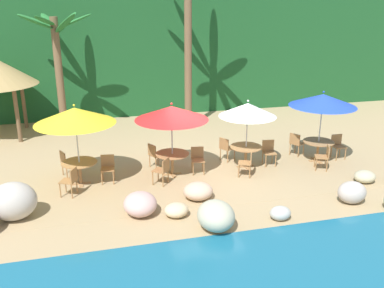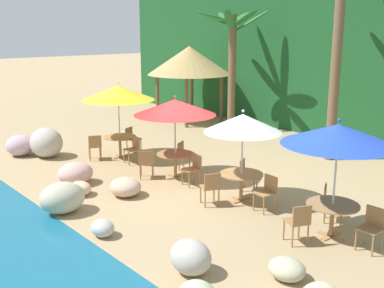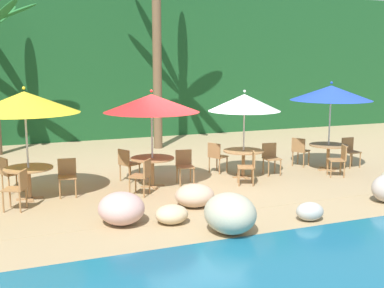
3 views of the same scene
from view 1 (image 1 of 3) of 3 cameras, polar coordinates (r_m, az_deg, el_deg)
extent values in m
plane|color=tan|center=(14.29, 1.45, -3.75)|extent=(120.00, 120.00, 0.00)
cube|color=tan|center=(14.29, 1.45, -3.73)|extent=(18.00, 5.20, 0.01)
cube|color=#194C23|center=(22.14, -4.92, 12.29)|extent=(28.00, 2.40, 6.00)
ellipsoid|color=#B4AF8E|center=(14.48, 22.30, -4.09)|extent=(0.69, 0.61, 0.38)
ellipsoid|color=#CEAA8E|center=(12.30, 0.83, -6.38)|extent=(0.86, 0.81, 0.49)
ellipsoid|color=#B3B297|center=(10.73, 3.25, -9.64)|extent=(0.94, 1.10, 0.74)
ellipsoid|color=#B4ABA1|center=(12.07, -23.03, -7.12)|extent=(1.22, 1.07, 1.01)
ellipsoid|color=#B6ABA1|center=(12.88, 20.79, -6.12)|extent=(0.82, 0.69, 0.64)
ellipsoid|color=#B3B2A9|center=(11.47, 11.83, -9.13)|extent=(0.57, 0.47, 0.37)
ellipsoid|color=#D0B78E|center=(11.38, -2.13, -8.92)|extent=(0.65, 0.58, 0.37)
ellipsoid|color=#CCA099|center=(11.50, -7.01, -8.04)|extent=(0.90, 1.00, 0.62)
cylinder|color=silver|center=(13.39, -15.15, -0.67)|extent=(0.04, 0.04, 2.33)
cone|color=yellow|center=(13.09, -15.54, 3.72)|extent=(2.43, 2.43, 0.48)
sphere|color=yellow|center=(13.01, -15.66, 5.07)|extent=(0.07, 0.07, 0.07)
cube|color=#A37547|center=(13.80, -14.75, -5.17)|extent=(0.60, 0.12, 0.03)
cube|color=#A37547|center=(13.80, -14.75, -5.17)|extent=(0.12, 0.60, 0.03)
cylinder|color=#A37547|center=(13.67, -14.87, -3.81)|extent=(0.09, 0.09, 0.71)
cylinder|color=#A37547|center=(13.54, -14.99, -2.42)|extent=(1.10, 1.10, 0.03)
cylinder|color=#9E7042|center=(13.45, -10.56, -4.53)|extent=(0.04, 0.04, 0.45)
cylinder|color=#9E7042|center=(13.48, -12.08, -4.58)|extent=(0.04, 0.04, 0.45)
cylinder|color=#9E7042|center=(13.77, -10.48, -3.95)|extent=(0.04, 0.04, 0.45)
cylinder|color=#9E7042|center=(13.80, -11.96, -4.00)|extent=(0.04, 0.04, 0.45)
cube|color=#9E7042|center=(13.53, -11.34, -3.33)|extent=(0.47, 0.47, 0.03)
cube|color=#9E7042|center=(13.65, -11.33, -2.26)|extent=(0.42, 0.09, 0.42)
cylinder|color=#9E7042|center=(14.67, -15.78, -2.92)|extent=(0.04, 0.04, 0.45)
cylinder|color=#9E7042|center=(14.36, -15.23, -3.35)|extent=(0.04, 0.04, 0.45)
cylinder|color=#9E7042|center=(14.56, -17.07, -3.22)|extent=(0.04, 0.04, 0.45)
cylinder|color=#9E7042|center=(14.25, -16.55, -3.66)|extent=(0.04, 0.04, 0.45)
cube|color=#9E7042|center=(14.37, -16.24, -2.40)|extent=(0.55, 0.55, 0.03)
cube|color=#9E7042|center=(14.24, -17.05, -1.83)|extent=(0.20, 0.40, 0.42)
cylinder|color=#9E7042|center=(12.96, -17.37, -6.04)|extent=(0.04, 0.04, 0.45)
cylinder|color=#9E7042|center=(13.24, -16.69, -5.41)|extent=(0.04, 0.04, 0.45)
cylinder|color=#9E7042|center=(12.80, -15.93, -6.19)|extent=(0.04, 0.04, 0.45)
cylinder|color=#9E7042|center=(13.10, -15.28, -5.56)|extent=(0.04, 0.04, 0.45)
cube|color=#9E7042|center=(12.93, -16.42, -4.83)|extent=(0.55, 0.55, 0.03)
cube|color=#9E7042|center=(12.77, -15.69, -4.10)|extent=(0.20, 0.40, 0.42)
cylinder|color=silver|center=(13.69, -2.71, 0.15)|extent=(0.04, 0.04, 2.21)
cone|color=red|center=(13.40, -2.77, 4.22)|extent=(2.37, 2.37, 0.44)
sphere|color=red|center=(13.33, -2.79, 5.46)|extent=(0.07, 0.07, 0.07)
cube|color=#A37547|center=(14.07, -2.64, -4.06)|extent=(0.60, 0.12, 0.03)
cube|color=#A37547|center=(14.07, -2.64, -4.06)|extent=(0.12, 0.60, 0.03)
cylinder|color=#A37547|center=(13.94, -2.66, -2.72)|extent=(0.09, 0.09, 0.71)
cylinder|color=#A37547|center=(13.81, -2.68, -1.35)|extent=(1.10, 1.10, 0.03)
cylinder|color=#9E7042|center=(13.93, 1.63, -3.37)|extent=(0.04, 0.04, 0.45)
cylinder|color=#9E7042|center=(13.88, 0.17, -3.43)|extent=(0.04, 0.04, 0.45)
cylinder|color=#9E7042|center=(14.26, 1.43, -2.83)|extent=(0.04, 0.04, 0.45)
cylinder|color=#9E7042|center=(14.21, 0.00, -2.89)|extent=(0.04, 0.04, 0.45)
cube|color=#9E7042|center=(13.98, 0.81, -2.21)|extent=(0.47, 0.47, 0.03)
cube|color=#9E7042|center=(14.10, 0.71, -1.19)|extent=(0.42, 0.09, 0.42)
cylinder|color=#9E7042|center=(14.85, -4.62, -1.98)|extent=(0.04, 0.04, 0.45)
cylinder|color=#9E7042|center=(14.59, -3.77, -2.35)|extent=(0.04, 0.04, 0.45)
cylinder|color=#9E7042|center=(14.66, -5.73, -2.30)|extent=(0.04, 0.04, 0.45)
cylinder|color=#9E7042|center=(14.39, -4.89, -2.69)|extent=(0.04, 0.04, 0.45)
cube|color=#9E7042|center=(14.54, -4.78, -1.45)|extent=(0.57, 0.57, 0.03)
cube|color=#9E7042|center=(14.36, -5.43, -0.90)|extent=(0.22, 0.39, 0.42)
cylinder|color=#9E7042|center=(13.23, -5.32, -4.67)|extent=(0.04, 0.04, 0.45)
cylinder|color=#9E7042|center=(13.52, -4.59, -4.13)|extent=(0.04, 0.04, 0.45)
cylinder|color=#9E7042|center=(13.08, -3.95, -4.93)|extent=(0.04, 0.04, 0.45)
cylinder|color=#9E7042|center=(13.37, -3.24, -4.37)|extent=(0.04, 0.04, 0.45)
cube|color=#9E7042|center=(13.20, -4.30, -3.57)|extent=(0.59, 0.59, 0.03)
cube|color=#9E7042|center=(13.04, -3.55, -2.91)|extent=(0.29, 0.35, 0.42)
cylinder|color=silver|center=(14.47, 7.37, 0.89)|extent=(0.04, 0.04, 2.14)
cone|color=white|center=(14.20, 7.54, 4.61)|extent=(1.94, 1.94, 0.45)
sphere|color=white|center=(14.13, 7.59, 5.80)|extent=(0.07, 0.07, 0.07)
cube|color=#A37547|center=(14.82, 7.21, -2.99)|extent=(0.60, 0.12, 0.03)
cube|color=#A37547|center=(14.82, 7.21, -2.99)|extent=(0.12, 0.60, 0.03)
cylinder|color=#A37547|center=(14.70, 7.26, -1.70)|extent=(0.09, 0.09, 0.71)
cylinder|color=#A37547|center=(14.58, 7.32, -0.39)|extent=(1.10, 1.10, 0.03)
cylinder|color=#9E7042|center=(14.89, 11.24, -2.24)|extent=(0.04, 0.04, 0.45)
cylinder|color=#9E7042|center=(14.78, 9.93, -2.32)|extent=(0.04, 0.04, 0.45)
cylinder|color=#9E7042|center=(15.20, 10.80, -1.76)|extent=(0.04, 0.04, 0.45)
cylinder|color=#9E7042|center=(15.09, 9.52, -1.84)|extent=(0.04, 0.04, 0.45)
cube|color=#9E7042|center=(14.91, 10.43, -1.18)|extent=(0.46, 0.46, 0.03)
cube|color=#9E7042|center=(15.02, 10.23, -0.22)|extent=(0.42, 0.08, 0.42)
cylinder|color=#9E7042|center=(15.50, 4.77, -1.08)|extent=(0.04, 0.04, 0.45)
cylinder|color=#9E7042|center=(15.28, 5.75, -1.41)|extent=(0.04, 0.04, 0.45)
cylinder|color=#9E7042|center=(15.26, 3.86, -1.39)|extent=(0.04, 0.04, 0.45)
cylinder|color=#9E7042|center=(15.03, 4.85, -1.73)|extent=(0.04, 0.04, 0.45)
cube|color=#9E7042|center=(15.18, 4.83, -0.55)|extent=(0.57, 0.57, 0.03)
cube|color=#9E7042|center=(14.98, 4.33, -0.02)|extent=(0.23, 0.39, 0.42)
cylinder|color=#9E7042|center=(13.80, 6.32, -3.70)|extent=(0.04, 0.04, 0.45)
cylinder|color=#9E7042|center=(14.13, 6.40, -3.16)|extent=(0.04, 0.04, 0.45)
cylinder|color=#9E7042|center=(13.79, 7.80, -3.78)|extent=(0.04, 0.04, 0.45)
cylinder|color=#9E7042|center=(14.12, 7.85, -3.23)|extent=(0.04, 0.04, 0.45)
cube|color=#9E7042|center=(13.87, 7.13, -2.55)|extent=(0.55, 0.55, 0.03)
cube|color=#9E7042|center=(13.79, 7.99, -1.84)|extent=(0.20, 0.40, 0.42)
cylinder|color=silver|center=(15.53, 16.89, 1.85)|extent=(0.04, 0.04, 2.33)
cone|color=blue|center=(15.27, 17.26, 5.68)|extent=(2.31, 2.31, 0.42)
sphere|color=blue|center=(15.21, 17.37, 6.74)|extent=(0.07, 0.07, 0.07)
cube|color=#A37547|center=(15.89, 16.50, -2.12)|extent=(0.60, 0.12, 0.03)
cube|color=#A37547|center=(15.89, 16.50, -2.12)|extent=(0.12, 0.60, 0.03)
cylinder|color=#A37547|center=(15.77, 16.62, -0.92)|extent=(0.09, 0.09, 0.71)
cylinder|color=#A37547|center=(15.66, 16.74, 0.31)|extent=(1.10, 1.10, 0.03)
cylinder|color=#9E7042|center=(16.23, 20.01, -1.27)|extent=(0.04, 0.04, 0.45)
cylinder|color=#9E7042|center=(16.03, 18.95, -1.39)|extent=(0.04, 0.04, 0.45)
cylinder|color=#9E7042|center=(16.50, 19.32, -0.87)|extent=(0.04, 0.04, 0.45)
cylinder|color=#9E7042|center=(16.31, 18.28, -0.98)|extent=(0.04, 0.04, 0.45)
cube|color=#9E7042|center=(16.19, 19.23, -0.33)|extent=(0.42, 0.42, 0.03)
cube|color=#9E7042|center=(16.29, 18.92, 0.54)|extent=(0.42, 0.04, 0.42)
cylinder|color=#9E7042|center=(16.44, 13.76, -0.40)|extent=(0.04, 0.04, 0.45)
cylinder|color=#9E7042|center=(16.27, 14.82, -0.69)|extent=(0.04, 0.04, 0.45)
cylinder|color=#9E7042|center=(16.15, 13.09, -0.70)|extent=(0.04, 0.04, 0.45)
cylinder|color=#9E7042|center=(15.98, 14.17, -1.00)|extent=(0.04, 0.04, 0.45)
cube|color=#9E7042|center=(16.13, 14.03, 0.11)|extent=(0.58, 0.58, 0.03)
cube|color=#9E7042|center=(15.91, 13.70, 0.61)|extent=(0.24, 0.38, 0.42)
cylinder|color=#9E7042|center=(14.84, 16.40, -2.74)|extent=(0.04, 0.04, 0.45)
cylinder|color=#9E7042|center=(15.17, 16.23, -2.25)|extent=(0.04, 0.04, 0.45)
cylinder|color=#9E7042|center=(14.90, 17.76, -2.79)|extent=(0.04, 0.04, 0.45)
cylinder|color=#9E7042|center=(15.23, 17.56, -2.30)|extent=(0.04, 0.04, 0.45)
cube|color=#9E7042|center=(14.95, 17.07, -1.66)|extent=(0.55, 0.55, 0.03)
cube|color=#9E7042|center=(14.92, 17.90, -0.99)|extent=(0.19, 0.40, 0.42)
cylinder|color=brown|center=(18.97, -17.48, 8.70)|extent=(0.32, 0.32, 4.87)
ellipsoid|color=#236B2D|center=(18.57, -15.69, 15.66)|extent=(1.57, 0.63, 0.70)
ellipsoid|color=#236B2D|center=(19.37, -16.59, 15.45)|extent=(1.14, 1.37, 0.92)
ellipsoid|color=#236B2D|center=(19.51, -18.89, 15.59)|extent=(0.88, 1.59, 0.60)
ellipsoid|color=#236B2D|center=(19.11, -20.40, 15.36)|extent=(1.57, 0.93, 0.62)
ellipsoid|color=#236B2D|center=(18.33, -20.33, 15.18)|extent=(1.45, 1.19, 0.70)
ellipsoid|color=#236B2D|center=(18.02, -19.27, 15.45)|extent=(0.91, 1.60, 0.52)
ellipsoid|color=#236B2D|center=(18.07, -16.78, 15.33)|extent=(1.13, 1.41, 0.86)
cylinder|color=brown|center=(18.56, -0.54, 12.32)|extent=(0.32, 0.32, 6.78)
cylinder|color=brown|center=(20.44, -21.77, 5.07)|extent=(0.16, 0.16, 2.20)
cylinder|color=brown|center=(18.37, -22.52, 3.55)|extent=(0.16, 0.16, 2.20)
camera|label=2|loc=(13.72, 56.80, 5.52)|focal=43.88mm
camera|label=3|loc=(2.80, -35.89, -42.48)|focal=45.62mm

